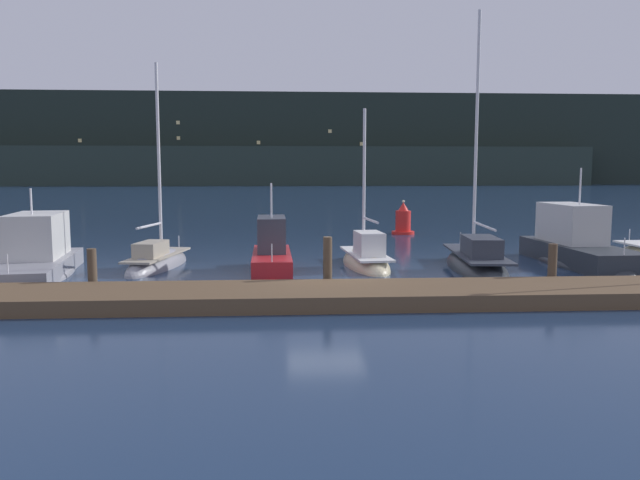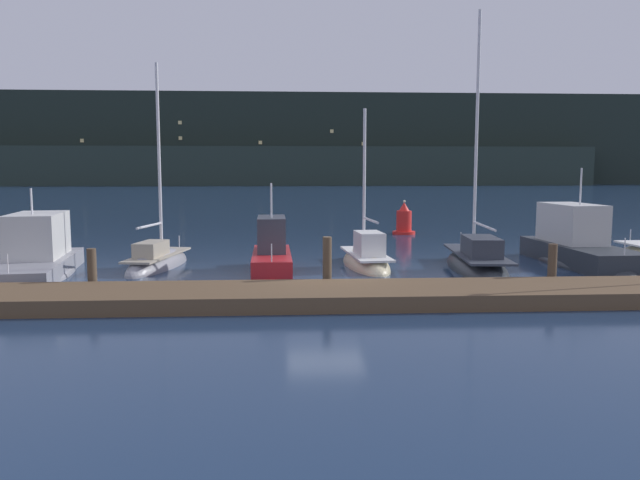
{
  "view_description": "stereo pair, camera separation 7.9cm",
  "coord_description": "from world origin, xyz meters",
  "views": [
    {
      "loc": [
        -1.45,
        -19.75,
        3.83
      ],
      "look_at": [
        0.0,
        3.1,
        1.2
      ],
      "focal_mm": 35.0,
      "sensor_mm": 36.0,
      "label": 1
    },
    {
      "loc": [
        -1.37,
        -19.75,
        3.83
      ],
      "look_at": [
        0.0,
        3.1,
        1.2
      ],
      "focal_mm": 35.0,
      "sensor_mm": 36.0,
      "label": 2
    }
  ],
  "objects": [
    {
      "name": "motorboat_berth_4",
      "position": [
        -1.79,
        2.97,
        0.38
      ],
      "size": [
        1.59,
        5.35,
        3.83
      ],
      "color": "red",
      "rests_on": "ground"
    },
    {
      "name": "sailboat_berth_3",
      "position": [
        -6.24,
        4.5,
        0.11
      ],
      "size": [
        2.32,
        5.42,
        8.54
      ],
      "color": "gray",
      "rests_on": "ground"
    },
    {
      "name": "ground_plane",
      "position": [
        0.0,
        0.0,
        0.0
      ],
      "size": [
        400.0,
        400.0,
        0.0
      ],
      "primitive_type": "plane",
      "color": "#192D4C"
    },
    {
      "name": "sailboat_berth_6",
      "position": [
        6.01,
        3.39,
        0.16
      ],
      "size": [
        2.52,
        7.01,
        10.37
      ],
      "color": "#2D3338",
      "rests_on": "ground"
    },
    {
      "name": "mooring_pile_3",
      "position": [
        7.18,
        -0.65,
        0.73
      ],
      "size": [
        0.28,
        0.28,
        1.46
      ],
      "primitive_type": "cylinder",
      "color": "#4C3D2D",
      "rests_on": "ground"
    },
    {
      "name": "motorboat_berth_2",
      "position": [
        -10.28,
        2.96,
        0.41
      ],
      "size": [
        3.44,
        7.5,
        3.66
      ],
      "color": "gray",
      "rests_on": "ground"
    },
    {
      "name": "mooring_pile_2",
      "position": [
        0.0,
        -0.65,
        0.86
      ],
      "size": [
        0.28,
        0.28,
        1.73
      ],
      "primitive_type": "cylinder",
      "color": "#4C3D2D",
      "rests_on": "ground"
    },
    {
      "name": "channel_buoy",
      "position": [
        5.75,
        16.4,
        0.75
      ],
      "size": [
        1.34,
        1.34,
        2.0
      ],
      "color": "red",
      "rests_on": "ground"
    },
    {
      "name": "mooring_pile_1",
      "position": [
        -7.18,
        -0.65,
        0.71
      ],
      "size": [
        0.28,
        0.28,
        1.42
      ],
      "primitive_type": "cylinder",
      "color": "#4C3D2D",
      "rests_on": "ground"
    },
    {
      "name": "hillside_backdrop",
      "position": [
        -0.29,
        133.26,
        9.89
      ],
      "size": [
        240.0,
        23.0,
        21.46
      ],
      "color": "#1E2823",
      "rests_on": "ground"
    },
    {
      "name": "dock",
      "position": [
        0.0,
        -2.3,
        0.23
      ],
      "size": [
        38.47,
        2.8,
        0.45
      ],
      "primitive_type": "cube",
      "color": "brown",
      "rests_on": "ground"
    },
    {
      "name": "motorboat_berth_7",
      "position": [
        10.46,
        4.4,
        0.44
      ],
      "size": [
        2.6,
        7.34,
        4.48
      ],
      "color": "#2D3338",
      "rests_on": "ground"
    },
    {
      "name": "sailboat_berth_5",
      "position": [
        1.9,
        4.36,
        0.15
      ],
      "size": [
        1.94,
        5.33,
        6.82
      ],
      "color": "beige",
      "rests_on": "ground"
    }
  ]
}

